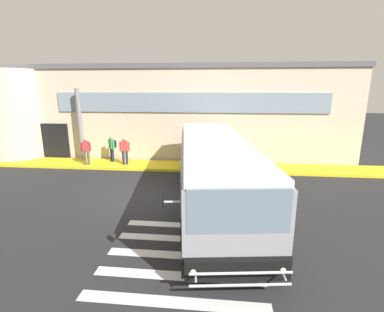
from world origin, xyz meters
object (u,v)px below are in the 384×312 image
Objects in this scene: entry_support_column at (80,125)px; passenger_by_doorway at (112,147)px; passenger_at_curb_edge at (125,149)px; passenger_near_column at (86,150)px; bus_main_foreground at (214,172)px.

passenger_by_doorway is at bearing -5.75° from entry_support_column.
passenger_at_curb_edge is at bearing -14.47° from entry_support_column.
passenger_near_column and passenger_at_curb_edge have the same top height.
bus_main_foreground reaches higher than passenger_by_doorway.
passenger_near_column is at bearing -144.65° from passenger_by_doorway.
passenger_at_curb_edge is at bearing 137.86° from bus_main_foreground.
passenger_near_column is (-7.75, 4.64, -0.25)m from bus_main_foreground.
passenger_at_curb_edge is (-5.47, 4.95, -0.25)m from bus_main_foreground.
entry_support_column reaches higher than passenger_by_doorway.
bus_main_foreground is (8.55, -5.74, -1.07)m from entry_support_column.
bus_main_foreground is 6.63× the size of passenger_near_column.
bus_main_foreground is 6.63× the size of passenger_at_curb_edge.
passenger_by_doorway is (-6.48, 5.54, -0.22)m from bus_main_foreground.
bus_main_foreground is at bearing -30.93° from passenger_near_column.
bus_main_foreground is at bearing -40.49° from passenger_by_doorway.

